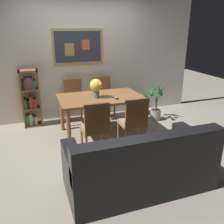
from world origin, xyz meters
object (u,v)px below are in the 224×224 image
object	(u,v)px
dining_chair_far_right	(103,94)
potted_ivy	(141,103)
dining_table	(101,101)
leather_couch	(141,167)
dining_chair_near_left	(96,125)
flower_vase	(96,86)
dining_chair_near_right	(134,120)
dining_chair_far_left	(74,97)
potted_palm	(156,104)
bookshelf	(30,99)
tv_remote	(116,98)

from	to	relation	value
dining_chair_far_right	potted_ivy	xyz separation A→B (m)	(0.88, -0.11, -0.28)
dining_table	leather_couch	size ratio (longest dim) A/B	0.84
dining_chair_near_left	leather_couch	bearing A→B (deg)	-71.93
potted_ivy	flower_vase	size ratio (longest dim) A/B	1.44
dining_chair_near_right	dining_chair_far_right	bearing A→B (deg)	89.94
dining_chair_far_left	potted_palm	distance (m)	1.76
dining_table	potted_ivy	world-z (taller)	dining_table
bookshelf	dining_chair_far_right	bearing A→B (deg)	-0.76
dining_table	dining_chair_far_right	xyz separation A→B (m)	(0.31, 0.82, -0.10)
potted_palm	tv_remote	size ratio (longest dim) A/B	4.98
dining_chair_far_left	dining_chair_near_right	world-z (taller)	same
dining_chair_far_right	tv_remote	size ratio (longest dim) A/B	5.67
dining_chair_far_right	leather_couch	size ratio (longest dim) A/B	0.51
dining_chair_near_left	flower_vase	size ratio (longest dim) A/B	2.65
dining_chair_far_left	dining_chair_near_right	xyz separation A→B (m)	(0.66, -1.59, 0.00)
dining_chair_far_left	flower_vase	bearing A→B (deg)	-72.29
dining_chair_far_right	flower_vase	distance (m)	1.03
flower_vase	tv_remote	world-z (taller)	flower_vase
dining_chair_near_right	flower_vase	bearing A→B (deg)	117.46
dining_chair_near_right	dining_chair_far_right	xyz separation A→B (m)	(0.00, 1.63, 0.00)
leather_couch	dining_chair_near_right	bearing A→B (deg)	70.79
dining_chair_far_left	bookshelf	size ratio (longest dim) A/B	0.79
dining_chair_near_left	dining_chair_far_right	xyz separation A→B (m)	(0.64, 1.65, 0.00)
dining_chair_near_right	tv_remote	bearing A→B (deg)	98.29
dining_table	dining_chair_far_right	world-z (taller)	dining_chair_far_right
dining_chair_far_left	bookshelf	distance (m)	0.87
dining_table	flower_vase	bearing A→B (deg)	-157.56
flower_vase	tv_remote	size ratio (longest dim) A/B	2.14
dining_chair_near_right	potted_ivy	distance (m)	1.78
dining_chair_near_left	dining_chair_far_left	world-z (taller)	same
dining_chair_far_right	tv_remote	world-z (taller)	dining_chair_far_right
dining_table	potted_palm	distance (m)	1.38
potted_ivy	potted_palm	bearing A→B (deg)	-73.45
leather_couch	bookshelf	xyz separation A→B (m)	(-1.19, 2.61, 0.25)
tv_remote	potted_palm	bearing A→B (deg)	23.17
bookshelf	tv_remote	bearing A→B (deg)	-35.79
dining_chair_near_right	leather_couch	bearing A→B (deg)	-109.21
dining_chair_near_right	potted_palm	distance (m)	1.50
leather_couch	bookshelf	distance (m)	2.88
leather_couch	potted_ivy	world-z (taller)	leather_couch
potted_ivy	tv_remote	bearing A→B (deg)	-137.10
dining_chair_near_left	tv_remote	world-z (taller)	dining_chair_near_left
tv_remote	leather_couch	bearing A→B (deg)	-98.84
dining_chair_far_right	potted_palm	world-z (taller)	dining_chair_far_right
dining_chair_far_right	dining_chair_near_left	bearing A→B (deg)	-111.33
dining_chair_far_left	tv_remote	bearing A→B (deg)	-59.65
dining_table	dining_chair_near_left	bearing A→B (deg)	-112.16
dining_chair_far_right	tv_remote	xyz separation A→B (m)	(-0.09, -1.02, 0.20)
dining_chair_near_right	leather_couch	world-z (taller)	dining_chair_near_right
leather_couch	dining_chair_far_left	bearing A→B (deg)	97.36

